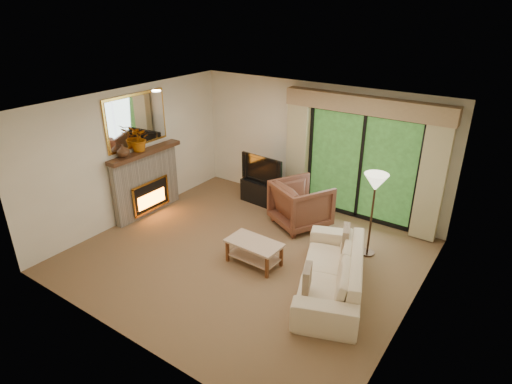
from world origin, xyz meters
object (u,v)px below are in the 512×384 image
Objects in this scene: media_console at (264,192)px; armchair at (301,204)px; coffee_table at (254,253)px; sofa at (331,270)px.

media_console is 1.01× the size of armchair.
armchair is 1.65m from coffee_table.
coffee_table is at bearing -55.85° from media_console.
coffee_table is at bearing -106.07° from sofa.
armchair reaches higher than coffee_table.
media_console is at bearing 121.24° from coffee_table.
coffee_table is (-1.35, -0.10, -0.12)m from sofa.
media_console reaches higher than coffee_table.
sofa is (1.38, -1.53, -0.12)m from armchair.
sofa is at bearing 6.11° from coffee_table.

